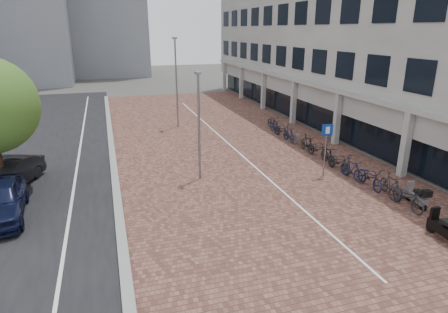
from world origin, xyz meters
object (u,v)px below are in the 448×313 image
(scooter_front, at_px, (417,195))
(parking_sign, at_px, (326,141))
(car_dark, at_px, (8,175))
(scooter_mid, at_px, (445,227))

(scooter_front, distance_m, parking_sign, 4.76)
(car_dark, height_order, scooter_mid, car_dark)
(scooter_front, relative_size, parking_sign, 0.51)
(scooter_mid, bearing_deg, car_dark, 152.45)
(car_dark, bearing_deg, parking_sign, 8.71)
(scooter_mid, bearing_deg, parking_sign, 100.68)
(scooter_front, bearing_deg, car_dark, 163.56)
(car_dark, relative_size, parking_sign, 1.55)
(scooter_front, distance_m, scooter_mid, 2.84)
(car_dark, relative_size, scooter_mid, 2.70)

